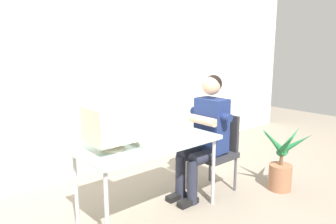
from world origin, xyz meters
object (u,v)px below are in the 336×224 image
(desk, at_px, (149,147))
(potted_plant, at_px, (281,163))
(keyboard, at_px, (138,141))
(crt_monitor, at_px, (112,124))
(person_seated, at_px, (206,131))
(office_chair, at_px, (216,148))

(desk, height_order, potted_plant, potted_plant)
(keyboard, distance_m, potted_plant, 1.75)
(crt_monitor, bearing_deg, desk, -1.12)
(keyboard, distance_m, person_seated, 0.87)
(crt_monitor, xyz_separation_m, person_seated, (1.16, -0.03, -0.26))
(keyboard, bearing_deg, person_seated, -3.78)
(office_chair, bearing_deg, desk, 178.64)
(keyboard, bearing_deg, crt_monitor, -174.87)
(office_chair, xyz_separation_m, potted_plant, (0.54, -0.52, -0.17))
(desk, distance_m, office_chair, 0.97)
(office_chair, bearing_deg, person_seated, 180.00)
(crt_monitor, xyz_separation_m, keyboard, (0.30, 0.03, -0.21))
(crt_monitor, relative_size, keyboard, 0.94)
(crt_monitor, height_order, potted_plant, crt_monitor)
(desk, bearing_deg, keyboard, 160.14)
(crt_monitor, relative_size, potted_plant, 0.53)
(potted_plant, bearing_deg, keyboard, 160.11)
(desk, relative_size, keyboard, 3.18)
(desk, height_order, person_seated, person_seated)
(potted_plant, bearing_deg, office_chair, 136.30)
(office_chair, bearing_deg, crt_monitor, 178.71)
(desk, bearing_deg, potted_plant, -19.90)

